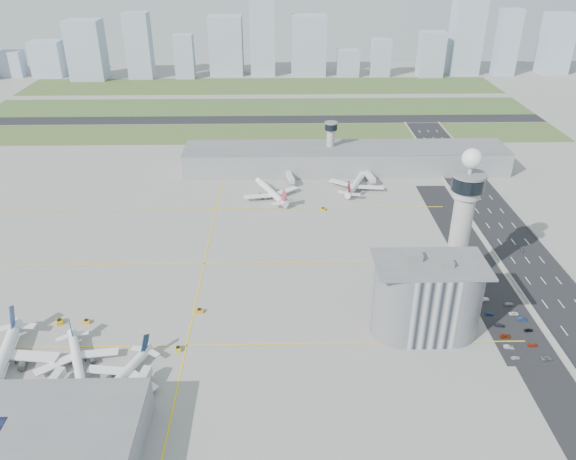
{
  "coord_description": "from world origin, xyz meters",
  "views": [
    {
      "loc": [
        -4.7,
        -198.65,
        138.93
      ],
      "look_at": [
        0.0,
        35.0,
        15.0
      ],
      "focal_mm": 35.0,
      "sensor_mm": 36.0,
      "label": 1
    }
  ],
  "objects_px": {
    "tug_0": "(59,321)",
    "car_lot_6": "(547,358)",
    "control_tower": "(463,216)",
    "airplane_near_a": "(0,355)",
    "car_lot_10": "(514,314)",
    "jet_bridge_near_1": "(41,402)",
    "car_lot_5": "(485,299)",
    "car_lot_0": "(515,358)",
    "tug_3": "(199,311)",
    "jet_bridge_far_1": "(367,175)",
    "car_hw_4": "(434,152)",
    "tug_5": "(353,189)",
    "car_lot_11": "(509,304)",
    "airplane_near_b": "(76,356)",
    "airplane_far_b": "(357,179)",
    "car_lot_7": "(533,345)",
    "car_hw_1": "(522,250)",
    "airplane_near_c": "(121,372)",
    "jet_bridge_near_2": "(133,401)",
    "tug_1": "(86,321)",
    "car_lot_8": "(529,330)",
    "car_lot_2": "(505,336)",
    "secondary_tower": "(330,142)",
    "car_lot_9": "(522,319)",
    "tug_2": "(178,348)",
    "car_lot_4": "(490,314)",
    "tug_4": "(323,209)",
    "jet_bridge_far_0": "(288,175)",
    "car_lot_1": "(509,347)",
    "car_lot_3": "(500,325)",
    "car_hw_2": "(479,184)"
  },
  "relations": [
    {
      "from": "tug_0",
      "to": "car_lot_6",
      "type": "height_order",
      "value": "tug_0"
    },
    {
      "from": "control_tower",
      "to": "airplane_near_a",
      "type": "distance_m",
      "value": 184.92
    },
    {
      "from": "car_lot_10",
      "to": "control_tower",
      "type": "bearing_deg",
      "value": 40.12
    },
    {
      "from": "jet_bridge_near_1",
      "to": "car_lot_5",
      "type": "height_order",
      "value": "jet_bridge_near_1"
    },
    {
      "from": "car_lot_0",
      "to": "tug_3",
      "type": "bearing_deg",
      "value": 68.86
    },
    {
      "from": "jet_bridge_far_1",
      "to": "car_hw_4",
      "type": "bearing_deg",
      "value": 120.87
    },
    {
      "from": "tug_5",
      "to": "car_lot_11",
      "type": "bearing_deg",
      "value": 80.44
    },
    {
      "from": "airplane_near_b",
      "to": "airplane_far_b",
      "type": "xyz_separation_m",
      "value": [
        121.29,
        158.32,
        0.78
      ]
    },
    {
      "from": "car_lot_7",
      "to": "tug_0",
      "type": "bearing_deg",
      "value": 81.12
    },
    {
      "from": "car_lot_5",
      "to": "car_lot_11",
      "type": "relative_size",
      "value": 0.92
    },
    {
      "from": "jet_bridge_far_1",
      "to": "tug_0",
      "type": "distance_m",
      "value": 206.49
    },
    {
      "from": "car_lot_5",
      "to": "car_hw_1",
      "type": "xyz_separation_m",
      "value": [
        32.38,
        42.01,
        -0.09
      ]
    },
    {
      "from": "airplane_near_c",
      "to": "jet_bridge_near_2",
      "type": "xyz_separation_m",
      "value": [
        6.55,
        -11.43,
        -1.91
      ]
    },
    {
      "from": "car_lot_11",
      "to": "airplane_near_a",
      "type": "bearing_deg",
      "value": 97.32
    },
    {
      "from": "car_hw_1",
      "to": "tug_1",
      "type": "bearing_deg",
      "value": -163.64
    },
    {
      "from": "car_lot_8",
      "to": "tug_0",
      "type": "bearing_deg",
      "value": 77.93
    },
    {
      "from": "car_lot_2",
      "to": "airplane_near_c",
      "type": "bearing_deg",
      "value": 96.11
    },
    {
      "from": "secondary_tower",
      "to": "car_lot_8",
      "type": "bearing_deg",
      "value": -69.88
    },
    {
      "from": "car_lot_10",
      "to": "car_lot_2",
      "type": "bearing_deg",
      "value": 144.97
    },
    {
      "from": "car_lot_6",
      "to": "car_lot_10",
      "type": "bearing_deg",
      "value": -3.64
    },
    {
      "from": "car_lot_6",
      "to": "car_lot_9",
      "type": "relative_size",
      "value": 1.13
    },
    {
      "from": "tug_2",
      "to": "car_hw_4",
      "type": "distance_m",
      "value": 260.07
    },
    {
      "from": "airplane_near_b",
      "to": "tug_1",
      "type": "distance_m",
      "value": 26.28
    },
    {
      "from": "airplane_near_b",
      "to": "airplane_far_b",
      "type": "height_order",
      "value": "airplane_far_b"
    },
    {
      "from": "car_lot_4",
      "to": "car_lot_7",
      "type": "relative_size",
      "value": 0.87
    },
    {
      "from": "airplane_far_b",
      "to": "jet_bridge_near_2",
      "type": "xyz_separation_m",
      "value": [
        -96.62,
        -178.68,
        -2.85
      ]
    },
    {
      "from": "tug_4",
      "to": "car_hw_4",
      "type": "distance_m",
      "value": 126.86
    },
    {
      "from": "tug_2",
      "to": "tug_5",
      "type": "relative_size",
      "value": 1.01
    },
    {
      "from": "car_lot_0",
      "to": "car_lot_9",
      "type": "height_order",
      "value": "car_lot_9"
    },
    {
      "from": "jet_bridge_far_0",
      "to": "car_lot_0",
      "type": "height_order",
      "value": "jet_bridge_far_0"
    },
    {
      "from": "car_lot_6",
      "to": "airplane_near_a",
      "type": "bearing_deg",
      "value": 83.12
    },
    {
      "from": "jet_bridge_far_0",
      "to": "airplane_near_b",
      "type": "bearing_deg",
      "value": -34.77
    },
    {
      "from": "car_lot_7",
      "to": "tug_5",
      "type": "bearing_deg",
      "value": 15.58
    },
    {
      "from": "secondary_tower",
      "to": "tug_5",
      "type": "relative_size",
      "value": 10.82
    },
    {
      "from": "airplane_far_b",
      "to": "car_lot_11",
      "type": "xyz_separation_m",
      "value": [
        48.8,
        -124.06,
        -5.09
      ]
    },
    {
      "from": "airplane_far_b",
      "to": "jet_bridge_near_1",
      "type": "relative_size",
      "value": 2.91
    },
    {
      "from": "control_tower",
      "to": "jet_bridge_near_2",
      "type": "height_order",
      "value": "control_tower"
    },
    {
      "from": "car_lot_0",
      "to": "car_lot_6",
      "type": "bearing_deg",
      "value": -99.83
    },
    {
      "from": "jet_bridge_far_0",
      "to": "car_lot_7",
      "type": "height_order",
      "value": "jet_bridge_far_0"
    },
    {
      "from": "airplane_near_b",
      "to": "car_lot_5",
      "type": "distance_m",
      "value": 165.5
    },
    {
      "from": "tug_2",
      "to": "car_lot_2",
      "type": "xyz_separation_m",
      "value": [
        125.92,
        5.16,
        -0.28
      ]
    },
    {
      "from": "car_lot_1",
      "to": "car_lot_8",
      "type": "bearing_deg",
      "value": -39.55
    },
    {
      "from": "secondary_tower",
      "to": "car_lot_1",
      "type": "xyz_separation_m",
      "value": [
        52.22,
        -183.94,
        -18.15
      ]
    },
    {
      "from": "tug_4",
      "to": "tug_5",
      "type": "xyz_separation_m",
      "value": [
        20.54,
        26.96,
        0.05
      ]
    },
    {
      "from": "airplane_near_a",
      "to": "car_lot_10",
      "type": "bearing_deg",
      "value": 88.72
    },
    {
      "from": "airplane_far_b",
      "to": "car_lot_4",
      "type": "height_order",
      "value": "airplane_far_b"
    },
    {
      "from": "car_lot_3",
      "to": "car_hw_2",
      "type": "relative_size",
      "value": 0.86
    },
    {
      "from": "jet_bridge_near_1",
      "to": "car_lot_1",
      "type": "xyz_separation_m",
      "value": [
        165.22,
        27.06,
        -2.2
      ]
    },
    {
      "from": "airplane_near_b",
      "to": "car_lot_9",
      "type": "relative_size",
      "value": 9.19
    },
    {
      "from": "jet_bridge_near_2",
      "to": "car_hw_1",
      "type": "height_order",
      "value": "jet_bridge_near_2"
    }
  ]
}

